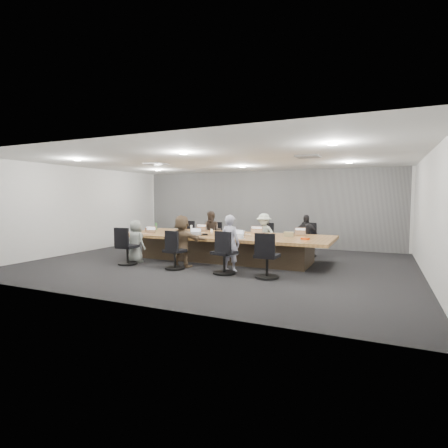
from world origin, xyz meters
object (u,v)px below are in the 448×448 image
at_px(laptop_1, 204,230).
at_px(laptop_2, 258,233).
at_px(chair_0, 188,238).
at_px(laptop_5, 192,236).
at_px(chair_7, 267,259).
at_px(laptop_6, 239,238).
at_px(stapler, 205,234).
at_px(chair_5, 175,254).
at_px(laptop_3, 302,235).
at_px(chair_6, 224,256).
at_px(canvas_bag, 289,234).
at_px(person_2, 264,234).
at_px(person_5, 182,241).
at_px(person_4, 136,241).
at_px(laptop_4, 148,234).
at_px(chair_3, 308,243).
at_px(mug_brown, 146,230).
at_px(conference_table, 225,246).
at_px(chair_2, 267,242).
at_px(bottle_green_right, 232,233).
at_px(person_6, 230,243).
at_px(chair_1, 216,240).
at_px(bottle_green_left, 156,226).
at_px(person_1, 212,231).
at_px(chair_4, 127,250).
at_px(snack_packet, 305,239).
at_px(bottle_clear, 191,229).
at_px(person_3, 306,236).

relative_size(laptop_1, laptop_2, 0.86).
distance_m(chair_0, laptop_5, 3.00).
distance_m(chair_7, laptop_1, 3.82).
height_order(laptop_6, stapler, stapler).
distance_m(chair_5, laptop_3, 3.66).
bearing_deg(chair_6, canvas_bag, 76.50).
height_order(person_2, person_5, person_5).
bearing_deg(chair_5, laptop_3, 56.00).
bearing_deg(canvas_bag, laptop_2, 150.09).
bearing_deg(laptop_3, laptop_2, -5.56).
height_order(person_4, person_5, person_5).
xyz_separation_m(laptop_4, stapler, (1.70, 0.33, 0.02)).
relative_size(chair_3, person_4, 0.71).
bearing_deg(person_5, person_4, 0.18).
relative_size(mug_brown, canvas_bag, 0.46).
relative_size(conference_table, laptop_1, 20.11).
distance_m(person_2, laptop_6, 2.15).
bearing_deg(chair_2, bottle_green_right, 94.39).
bearing_deg(laptop_4, canvas_bag, 9.50).
bearing_deg(laptop_6, stapler, 178.21).
height_order(chair_0, person_6, person_6).
xyz_separation_m(chair_1, chair_7, (2.87, -3.40, 0.06)).
bearing_deg(laptop_1, chair_3, -175.03).
bearing_deg(laptop_3, bottle_green_left, -0.28).
distance_m(person_1, person_4, 2.89).
bearing_deg(chair_4, bottle_green_left, 102.75).
bearing_deg(chair_0, mug_brown, 85.38).
bearing_deg(laptop_2, person_6, 91.15).
relative_size(laptop_6, canvas_bag, 1.17).
bearing_deg(snack_packet, laptop_5, -170.17).
bearing_deg(chair_6, conference_table, 129.03).
relative_size(chair_4, chair_7, 0.97).
xyz_separation_m(chair_7, laptop_4, (-3.89, 0.90, 0.33)).
bearing_deg(chair_6, bottle_green_left, 164.34).
bearing_deg(chair_7, bottle_green_left, 157.50).
relative_size(person_1, bottle_clear, 5.98).
bearing_deg(chair_3, snack_packet, 99.30).
bearing_deg(chair_2, laptop_2, 102.32).
bearing_deg(bottle_clear, chair_3, 25.43).
xyz_separation_m(chair_3, bottle_green_left, (-4.67, -1.33, 0.44)).
distance_m(person_3, bottle_clear, 3.45).
bearing_deg(laptop_2, person_1, -15.88).
bearing_deg(snack_packet, laptop_1, 162.37).
relative_size(laptop_3, stapler, 1.92).
relative_size(chair_1, snack_packet, 3.81).
xyz_separation_m(chair_3, laptop_4, (-4.13, -2.50, 0.33)).
distance_m(person_2, bottle_green_right, 1.87).
bearing_deg(person_3, laptop_6, -126.00).
xyz_separation_m(person_1, bottle_green_left, (-1.55, -0.98, 0.19)).
bearing_deg(person_1, chair_2, 1.36).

